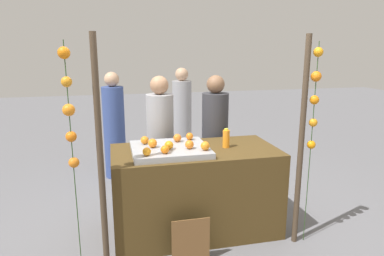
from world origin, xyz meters
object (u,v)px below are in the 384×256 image
orange_0 (205,146)px  vendor_right (215,145)px  juice_bottle (226,139)px  chalkboard_sign (191,241)px  vendor_left (161,147)px  stall_counter (195,190)px  orange_1 (169,145)px

orange_0 → vendor_right: 1.03m
orange_0 → juice_bottle: (0.30, 0.24, -0.01)m
chalkboard_sign → vendor_left: bearing=93.9°
stall_counter → vendor_right: (0.42, 0.67, 0.31)m
vendor_right → chalkboard_sign: bearing=-115.9°
stall_counter → vendor_right: 0.85m
stall_counter → orange_0: (0.04, -0.25, 0.57)m
orange_1 → vendor_left: bearing=87.9°
stall_counter → vendor_right: vendor_right is taller
orange_1 → juice_bottle: size_ratio=0.42×
chalkboard_sign → juice_bottle: bearing=47.6°
juice_bottle → vendor_right: vendor_right is taller
chalkboard_sign → orange_1: bearing=104.6°
vendor_left → orange_1: bearing=-92.1°
stall_counter → orange_1: orange_1 is taller
stall_counter → vendor_left: vendor_left is taller
orange_1 → vendor_right: (0.73, 0.81, -0.26)m
vendor_left → chalkboard_sign: bearing=-86.1°
orange_1 → vendor_left: 0.88m
orange_0 → chalkboard_sign: bearing=-123.8°
orange_0 → vendor_right: bearing=67.4°
stall_counter → chalkboard_sign: stall_counter is taller
orange_1 → juice_bottle: juice_bottle is taller
orange_1 → juice_bottle: (0.65, 0.13, -0.01)m
vendor_left → stall_counter: bearing=-68.7°
vendor_left → vendor_right: vendor_left is taller
orange_0 → vendor_right: (0.38, 0.92, -0.26)m
juice_bottle → vendor_right: size_ratio=0.13×
juice_bottle → vendor_left: (-0.62, 0.71, -0.26)m
stall_counter → orange_0: 0.62m
stall_counter → vendor_right: bearing=57.8°
orange_0 → vendor_right: vendor_right is taller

